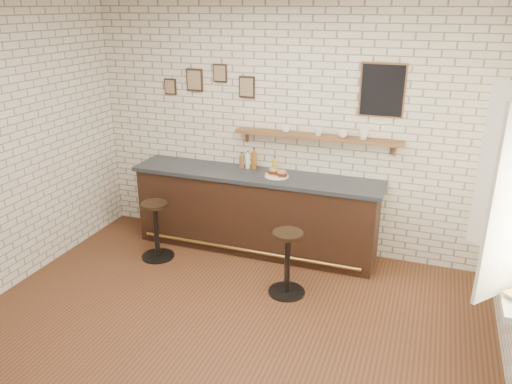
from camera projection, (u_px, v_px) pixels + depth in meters
The scene contains 20 objects.
ground at pixel (223, 328), 4.83m from camera, with size 5.00×5.00×0.00m, color #58331E.
bar_counter at pixel (255, 212), 6.23m from camera, with size 3.10×0.65×1.01m.
sandwich_plate at pixel (277, 176), 5.95m from camera, with size 0.28×0.28×0.01m, color white.
ciabatta_sandwich at pixel (278, 172), 5.93m from camera, with size 0.28×0.20×0.08m.
potato_chips at pixel (275, 175), 5.95m from camera, with size 0.26×0.19×0.00m.
bitters_bottle_brown at pixel (242, 161), 6.26m from camera, with size 0.06×0.06×0.20m.
bitters_bottle_white at pixel (248, 161), 6.22m from camera, with size 0.06×0.06×0.22m.
bitters_bottle_amber at pixel (254, 160), 6.19m from camera, with size 0.07×0.07×0.27m.
condiment_bottle_yellow at pixel (274, 165), 6.12m from camera, with size 0.06×0.06×0.19m.
bar_stool_left at pixel (156, 228), 6.06m from camera, with size 0.40×0.40×0.72m.
bar_stool_right at pixel (287, 261), 5.29m from camera, with size 0.40×0.40×0.72m.
wall_shelf at pixel (316, 137), 5.85m from camera, with size 2.00×0.18×0.18m.
shelf_cup_a at pixel (285, 129), 5.94m from camera, with size 0.11×0.11×0.09m, color white.
shelf_cup_b at pixel (318, 132), 5.81m from camera, with size 0.10×0.10×0.09m, color white.
shelf_cup_c at pixel (342, 134), 5.72m from camera, with size 0.12×0.12×0.09m, color white.
shelf_cup_d at pixel (363, 135), 5.64m from camera, with size 0.11×0.11×0.10m, color white.
back_wall_decor at pixel (305, 86), 5.77m from camera, with size 2.96×0.02×0.56m.
window_sill at pixel (509, 276), 4.00m from camera, with size 0.20×1.35×0.06m.
book_lower at pixel (512, 289), 3.74m from camera, with size 0.18×0.24×0.02m, color tan.
book_upper at pixel (512, 288), 3.71m from camera, with size 0.18×0.25×0.02m, color tan.
Camera 1 is at (1.69, -3.69, 2.95)m, focal length 35.00 mm.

